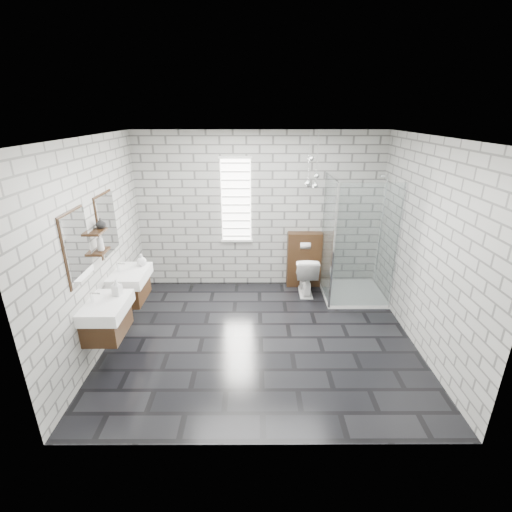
{
  "coord_description": "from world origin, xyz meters",
  "views": [
    {
      "loc": [
        -0.08,
        -4.44,
        2.98
      ],
      "look_at": [
        -0.06,
        0.35,
        1.1
      ],
      "focal_mm": 26.0,
      "sensor_mm": 36.0,
      "label": 1
    }
  ],
  "objects_px": {
    "toilet": "(306,274)",
    "shower_enclosure": "(350,271)",
    "vanity_left": "(103,309)",
    "cistern_panel": "(304,259)",
    "vanity_right": "(128,277)"
  },
  "relations": [
    {
      "from": "toilet",
      "to": "shower_enclosure",
      "type": "bearing_deg",
      "value": 163.79
    },
    {
      "from": "vanity_left",
      "to": "cistern_panel",
      "type": "xyz_separation_m",
      "value": [
        2.71,
        2.21,
        -0.26
      ]
    },
    {
      "from": "cistern_panel",
      "to": "shower_enclosure",
      "type": "bearing_deg",
      "value": -36.34
    },
    {
      "from": "vanity_right",
      "to": "shower_enclosure",
      "type": "relative_size",
      "value": 0.77
    },
    {
      "from": "cistern_panel",
      "to": "toilet",
      "type": "distance_m",
      "value": 0.34
    },
    {
      "from": "vanity_right",
      "to": "shower_enclosure",
      "type": "distance_m",
      "value": 3.51
    },
    {
      "from": "vanity_right",
      "to": "shower_enclosure",
      "type": "xyz_separation_m",
      "value": [
        3.41,
        0.79,
        -0.25
      ]
    },
    {
      "from": "vanity_left",
      "to": "toilet",
      "type": "bearing_deg",
      "value": 35.33
    },
    {
      "from": "vanity_right",
      "to": "cistern_panel",
      "type": "height_order",
      "value": "vanity_right"
    },
    {
      "from": "shower_enclosure",
      "to": "toilet",
      "type": "xyz_separation_m",
      "value": [
        -0.7,
        0.22,
        -0.16
      ]
    },
    {
      "from": "vanity_left",
      "to": "cistern_panel",
      "type": "relative_size",
      "value": 1.57
    },
    {
      "from": "vanity_right",
      "to": "toilet",
      "type": "xyz_separation_m",
      "value": [
        2.71,
        1.01,
        -0.41
      ]
    },
    {
      "from": "cistern_panel",
      "to": "toilet",
      "type": "relative_size",
      "value": 1.46
    },
    {
      "from": "shower_enclosure",
      "to": "vanity_right",
      "type": "bearing_deg",
      "value": -167.0
    },
    {
      "from": "shower_enclosure",
      "to": "toilet",
      "type": "bearing_deg",
      "value": 162.65
    }
  ]
}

